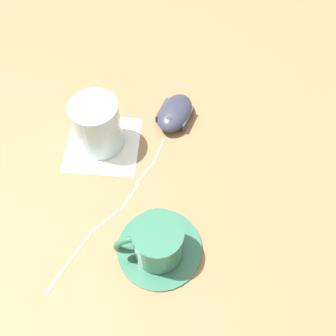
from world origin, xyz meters
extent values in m
plane|color=olive|center=(0.00, 0.00, 0.00)|extent=(3.00, 3.00, 0.00)
cylinder|color=#2D664C|center=(-0.11, -0.04, 0.00)|extent=(0.13, 0.13, 0.01)
cylinder|color=#2D664C|center=(-0.11, -0.04, 0.04)|extent=(0.07, 0.07, 0.07)
torus|color=#2D664C|center=(-0.11, 0.00, 0.05)|extent=(0.01, 0.05, 0.05)
ellipsoid|color=#2D3342|center=(0.15, -0.10, 0.02)|extent=(0.11, 0.10, 0.04)
cylinder|color=#38383D|center=(0.13, -0.08, 0.03)|extent=(0.01, 0.01, 0.01)
cube|color=#38383D|center=(0.14, -0.12, 0.01)|extent=(0.05, 0.03, 0.02)
cube|color=#38383D|center=(0.16, -0.07, 0.01)|extent=(0.05, 0.03, 0.02)
cylinder|color=white|center=(0.08, -0.06, 0.00)|extent=(0.05, 0.03, 0.00)
cylinder|color=white|center=(0.03, -0.03, 0.00)|extent=(0.04, 0.04, 0.00)
cylinder|color=white|center=(-0.01, 0.00, 0.00)|extent=(0.05, 0.03, 0.00)
cylinder|color=white|center=(-0.05, 0.04, 0.00)|extent=(0.04, 0.05, 0.00)
cylinder|color=white|center=(-0.09, 0.08, 0.00)|extent=(0.05, 0.04, 0.00)
cylinder|color=white|center=(-0.13, 0.12, 0.00)|extent=(0.05, 0.04, 0.00)
sphere|color=white|center=(0.11, -0.07, 0.00)|extent=(0.00, 0.00, 0.00)
sphere|color=white|center=(0.06, -0.05, 0.00)|extent=(0.00, 0.00, 0.00)
sphere|color=white|center=(0.01, -0.01, 0.00)|extent=(0.00, 0.00, 0.00)
sphere|color=white|center=(-0.03, 0.02, 0.00)|extent=(0.00, 0.00, 0.00)
sphere|color=white|center=(-0.07, 0.07, 0.00)|extent=(0.00, 0.00, 0.00)
sphere|color=white|center=(-0.11, 0.10, 0.00)|extent=(0.00, 0.00, 0.00)
sphere|color=white|center=(-0.16, 0.13, 0.00)|extent=(0.00, 0.00, 0.00)
cube|color=silver|center=(0.10, 0.04, 0.00)|extent=(0.16, 0.16, 0.00)
cylinder|color=silver|center=(0.11, 0.04, 0.05)|extent=(0.08, 0.08, 0.10)
camera|label=1|loc=(-0.31, -0.03, 0.57)|focal=40.00mm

